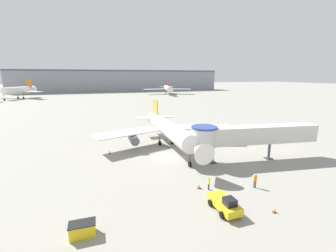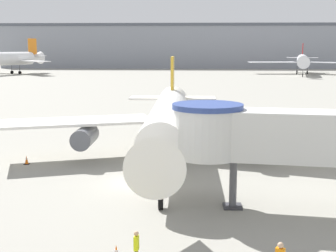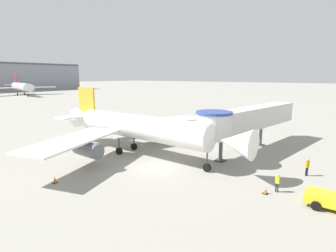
{
  "view_description": "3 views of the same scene",
  "coord_description": "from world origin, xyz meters",
  "px_view_note": "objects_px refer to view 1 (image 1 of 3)",
  "views": [
    {
      "loc": [
        -11.16,
        -35.16,
        13.86
      ],
      "look_at": [
        1.5,
        3.75,
        4.66
      ],
      "focal_mm": 24.0,
      "sensor_mm": 36.0,
      "label": 1
    },
    {
      "loc": [
        3.71,
        -31.15,
        9.39
      ],
      "look_at": [
        2.1,
        5.36,
        3.12
      ],
      "focal_mm": 50.0,
      "sensor_mm": 36.0,
      "label": 2
    },
    {
      "loc": [
        -21.29,
        -17.98,
        10.0
      ],
      "look_at": [
        7.12,
        3.83,
        3.15
      ],
      "focal_mm": 28.0,
      "sensor_mm": 36.0,
      "label": 3
    }
  ],
  "objects_px": {
    "background_jet_orange_tail": "(17,90)",
    "ground_crew_wing_walker": "(209,183)",
    "traffic_cone_port_wing": "(110,152)",
    "traffic_cone_apron_front": "(275,210)",
    "main_airplane": "(169,130)",
    "ground_crew_marshaller": "(255,180)",
    "traffic_cone_near_nose": "(199,186)",
    "background_jet_red_tail": "(168,88)",
    "jet_bridge": "(246,135)",
    "pushback_tug_yellow": "(225,204)",
    "service_container_yellow": "(83,229)"
  },
  "relations": [
    {
      "from": "background_jet_orange_tail",
      "to": "ground_crew_wing_walker",
      "type": "bearing_deg",
      "value": -38.16
    },
    {
      "from": "main_airplane",
      "to": "background_jet_orange_tail",
      "type": "height_order",
      "value": "background_jet_orange_tail"
    },
    {
      "from": "pushback_tug_yellow",
      "to": "traffic_cone_port_wing",
      "type": "height_order",
      "value": "pushback_tug_yellow"
    },
    {
      "from": "main_airplane",
      "to": "ground_crew_wing_walker",
      "type": "xyz_separation_m",
      "value": [
        -0.59,
        -17.71,
        -2.61
      ]
    },
    {
      "from": "traffic_cone_port_wing",
      "to": "ground_crew_wing_walker",
      "type": "relative_size",
      "value": 0.42
    },
    {
      "from": "traffic_cone_apron_front",
      "to": "ground_crew_wing_walker",
      "type": "xyz_separation_m",
      "value": [
        -4.21,
        6.41,
        0.67
      ]
    },
    {
      "from": "jet_bridge",
      "to": "main_airplane",
      "type": "bearing_deg",
      "value": 140.69
    },
    {
      "from": "pushback_tug_yellow",
      "to": "traffic_cone_apron_front",
      "type": "bearing_deg",
      "value": -22.78
    },
    {
      "from": "main_airplane",
      "to": "background_jet_orange_tail",
      "type": "xyz_separation_m",
      "value": [
        -57.61,
        118.25,
        1.64
      ]
    },
    {
      "from": "service_container_yellow",
      "to": "traffic_cone_apron_front",
      "type": "xyz_separation_m",
      "value": [
        18.73,
        -2.49,
        -0.36
      ]
    },
    {
      "from": "traffic_cone_port_wing",
      "to": "service_container_yellow",
      "type": "bearing_deg",
      "value": -99.96
    },
    {
      "from": "background_jet_red_tail",
      "to": "main_airplane",
      "type": "bearing_deg",
      "value": -95.35
    },
    {
      "from": "main_airplane",
      "to": "traffic_cone_near_nose",
      "type": "distance_m",
      "value": 17.42
    },
    {
      "from": "traffic_cone_near_nose",
      "to": "traffic_cone_port_wing",
      "type": "height_order",
      "value": "traffic_cone_near_nose"
    },
    {
      "from": "traffic_cone_apron_front",
      "to": "ground_crew_marshaller",
      "type": "height_order",
      "value": "ground_crew_marshaller"
    },
    {
      "from": "main_airplane",
      "to": "ground_crew_wing_walker",
      "type": "relative_size",
      "value": 17.61
    },
    {
      "from": "ground_crew_marshaller",
      "to": "ground_crew_wing_walker",
      "type": "bearing_deg",
      "value": 16.76
    },
    {
      "from": "jet_bridge",
      "to": "ground_crew_wing_walker",
      "type": "bearing_deg",
      "value": -138.15
    },
    {
      "from": "main_airplane",
      "to": "jet_bridge",
      "type": "xyz_separation_m",
      "value": [
        9.87,
        -10.7,
        0.86
      ]
    },
    {
      "from": "traffic_cone_near_nose",
      "to": "background_jet_orange_tail",
      "type": "relative_size",
      "value": 0.02
    },
    {
      "from": "service_container_yellow",
      "to": "traffic_cone_near_nose",
      "type": "distance_m",
      "value": 14.3
    },
    {
      "from": "traffic_cone_near_nose",
      "to": "background_jet_orange_tail",
      "type": "height_order",
      "value": "background_jet_orange_tail"
    },
    {
      "from": "traffic_cone_port_wing",
      "to": "ground_crew_wing_walker",
      "type": "distance_m",
      "value": 20.4
    },
    {
      "from": "traffic_cone_apron_front",
      "to": "background_jet_red_tail",
      "type": "distance_m",
      "value": 150.0
    },
    {
      "from": "traffic_cone_port_wing",
      "to": "pushback_tug_yellow",
      "type": "bearing_deg",
      "value": -64.85
    },
    {
      "from": "traffic_cone_port_wing",
      "to": "traffic_cone_apron_front",
      "type": "bearing_deg",
      "value": -57.68
    },
    {
      "from": "main_airplane",
      "to": "pushback_tug_yellow",
      "type": "distance_m",
      "value": 22.42
    },
    {
      "from": "traffic_cone_apron_front",
      "to": "traffic_cone_near_nose",
      "type": "bearing_deg",
      "value": 126.25
    },
    {
      "from": "traffic_cone_port_wing",
      "to": "ground_crew_wing_walker",
      "type": "height_order",
      "value": "ground_crew_wing_walker"
    },
    {
      "from": "pushback_tug_yellow",
      "to": "jet_bridge",
      "type": "bearing_deg",
      "value": 45.3
    },
    {
      "from": "main_airplane",
      "to": "traffic_cone_port_wing",
      "type": "distance_m",
      "value": 11.84
    },
    {
      "from": "service_container_yellow",
      "to": "ground_crew_wing_walker",
      "type": "bearing_deg",
      "value": 15.12
    },
    {
      "from": "ground_crew_wing_walker",
      "to": "traffic_cone_port_wing",
      "type": "bearing_deg",
      "value": 38.47
    },
    {
      "from": "traffic_cone_apron_front",
      "to": "main_airplane",
      "type": "bearing_deg",
      "value": 98.53
    },
    {
      "from": "ground_crew_marshaller",
      "to": "background_jet_orange_tail",
      "type": "distance_m",
      "value": 151.03
    },
    {
      "from": "pushback_tug_yellow",
      "to": "background_jet_orange_tail",
      "type": "relative_size",
      "value": 0.14
    },
    {
      "from": "main_airplane",
      "to": "ground_crew_marshaller",
      "type": "bearing_deg",
      "value": -74.75
    },
    {
      "from": "background_jet_orange_tail",
      "to": "traffic_cone_port_wing",
      "type": "bearing_deg",
      "value": -39.63
    },
    {
      "from": "pushback_tug_yellow",
      "to": "service_container_yellow",
      "type": "relative_size",
      "value": 1.83
    },
    {
      "from": "pushback_tug_yellow",
      "to": "traffic_cone_apron_front",
      "type": "relative_size",
      "value": 7.04
    },
    {
      "from": "service_container_yellow",
      "to": "background_jet_orange_tail",
      "type": "relative_size",
      "value": 0.08
    },
    {
      "from": "ground_crew_marshaller",
      "to": "background_jet_orange_tail",
      "type": "bearing_deg",
      "value": -35.86
    },
    {
      "from": "traffic_cone_apron_front",
      "to": "pushback_tug_yellow",
      "type": "bearing_deg",
      "value": 158.2
    },
    {
      "from": "service_container_yellow",
      "to": "pushback_tug_yellow",
      "type": "bearing_deg",
      "value": -2.39
    },
    {
      "from": "pushback_tug_yellow",
      "to": "traffic_cone_near_nose",
      "type": "relative_size",
      "value": 5.93
    },
    {
      "from": "pushback_tug_yellow",
      "to": "traffic_cone_near_nose",
      "type": "height_order",
      "value": "pushback_tug_yellow"
    },
    {
      "from": "jet_bridge",
      "to": "pushback_tug_yellow",
      "type": "xyz_separation_m",
      "value": [
        -11.01,
        -11.52,
        -3.62
      ]
    },
    {
      "from": "ground_crew_wing_walker",
      "to": "background_jet_orange_tail",
      "type": "relative_size",
      "value": 0.06
    },
    {
      "from": "service_container_yellow",
      "to": "background_jet_orange_tail",
      "type": "height_order",
      "value": "background_jet_orange_tail"
    },
    {
      "from": "traffic_cone_port_wing",
      "to": "background_jet_red_tail",
      "type": "distance_m",
      "value": 132.1
    }
  ]
}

